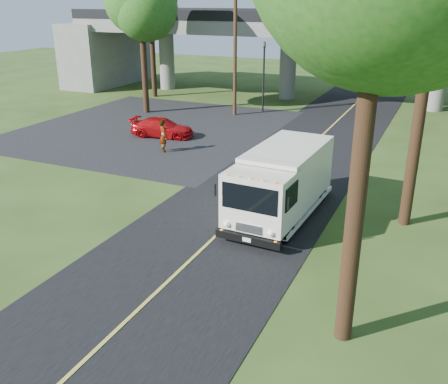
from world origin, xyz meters
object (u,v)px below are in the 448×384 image
Objects in this scene: utility_pole at (235,52)px; step_van at (282,181)px; red_sedan at (162,128)px; tree_left_lot at (142,3)px; pedestrian at (163,136)px; tree_left_far at (151,8)px; traffic_signal at (264,69)px.

step_van is at bearing -60.98° from utility_pole.
red_sedan is at bearing -102.18° from utility_pole.
step_van is (9.06, -16.34, -3.10)m from utility_pole.
pedestrian is at bearing -52.39° from tree_left_lot.
pedestrian is at bearing -89.25° from utility_pole.
tree_left_far reaches higher than red_sedan.
traffic_signal is 0.53× the size of tree_left_far.
red_sedan is 3.37m from pedestrian.
traffic_signal reaches higher than step_van.
tree_left_far reaches higher than utility_pole.
tree_left_lot is at bearing -161.03° from utility_pole.
utility_pole is at bearing 18.97° from tree_left_lot.
traffic_signal is 19.91m from step_van.
traffic_signal reaches higher than pedestrian.
red_sedan is at bearing -108.06° from traffic_signal.
tree_left_far is 15.43m from red_sedan.
red_sedan is (-10.72, 8.65, -0.92)m from step_van.
utility_pole is 11.14m from pedestrian.
tree_left_lot reaches higher than utility_pole.
red_sedan is at bearing -56.46° from tree_left_far.
pedestrian is (1.80, -2.83, 0.34)m from red_sedan.
tree_left_lot is 6.72m from tree_left_far.
traffic_signal is 11.75m from tree_left_far.
tree_left_far is (-3.00, 6.00, -0.45)m from tree_left_lot.
traffic_signal is 0.78× the size of step_van.
red_sedan is at bearing -13.20° from pedestrian.
tree_left_far is at bearing 170.35° from traffic_signal.
traffic_signal is 0.50× the size of tree_left_lot.
tree_left_lot is (-7.79, -4.16, 4.70)m from traffic_signal.
tree_left_far is at bearing 157.57° from utility_pole.
traffic_signal is 0.58× the size of utility_pole.
utility_pole is at bearing -21.47° from red_sedan.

